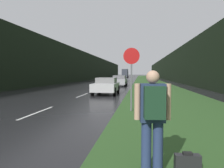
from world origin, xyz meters
name	(u,v)px	position (x,y,z in m)	size (l,w,h in m)	color
grass_verge	(150,82)	(6.42, 40.00, 0.01)	(6.00, 240.00, 0.02)	#2D5123
lane_stripe_b	(37,112)	(0.00, 8.65, 0.00)	(0.12, 3.00, 0.01)	silver
lane_stripe_c	(82,95)	(0.00, 15.65, 0.00)	(0.12, 3.00, 0.01)	silver
lane_stripe_d	(100,89)	(0.00, 22.65, 0.00)	(0.12, 3.00, 0.01)	silver
lane_stripe_e	(109,85)	(0.00, 29.65, 0.00)	(0.12, 3.00, 0.01)	silver
lane_stripe_f	(115,83)	(0.00, 36.65, 0.00)	(0.12, 3.00, 0.01)	silver
treeline_far_side	(85,67)	(-9.42, 50.00, 3.43)	(2.00, 140.00, 6.86)	black
treeline_near_side	(173,67)	(12.42, 50.00, 3.19)	(2.00, 140.00, 6.38)	black
stop_sign	(131,72)	(4.11, 9.54, 1.81)	(0.74, 0.07, 2.89)	slate
hitchhiker_with_backpack	(153,115)	(4.71, 3.82, 1.02)	(0.62, 0.45, 1.78)	navy
suitcase	(187,164)	(5.31, 3.92, 0.17)	(0.44, 0.18, 0.38)	#232326
car_passing_near	(106,86)	(1.71, 16.87, 0.71)	(1.95, 4.01, 1.38)	#BCBCBC
car_passing_far	(119,81)	(1.71, 27.75, 0.74)	(2.02, 4.57, 1.46)	#9E9EA3
delivery_truck	(125,73)	(-1.71, 86.31, 1.87)	(2.55, 7.36, 3.58)	black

